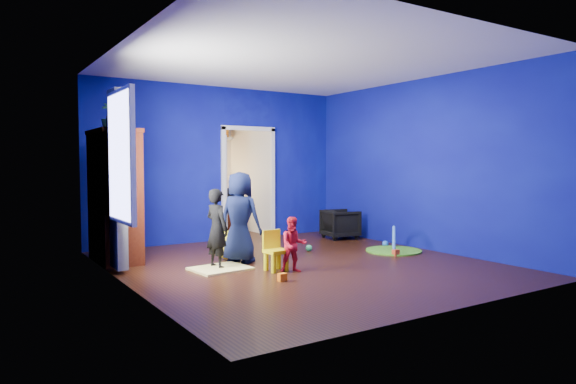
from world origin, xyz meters
TOP-DOWN VIEW (x-y plane):
  - floor at (0.00, 0.00)m, footprint 5.00×5.50m
  - ceiling at (0.00, 0.00)m, footprint 5.00×5.50m
  - wall_back at (0.00, 2.75)m, footprint 5.00×0.02m
  - wall_front at (0.00, -2.75)m, footprint 5.00×0.02m
  - wall_left at (-2.50, 0.00)m, footprint 0.02×5.50m
  - wall_right at (2.50, 0.00)m, footprint 0.02×5.50m
  - alcove at (0.60, 3.62)m, footprint 1.00×1.75m
  - armchair at (2.06, 1.69)m, footprint 0.72×0.71m
  - child_black at (-1.16, 0.38)m, footprint 0.35×0.46m
  - child_navy at (-0.68, 0.62)m, footprint 0.71×0.78m
  - toddler_red at (-0.40, -0.39)m, footprint 0.44×0.39m
  - vase at (-2.22, 1.38)m, footprint 0.24×0.24m
  - potted_plant at (-2.22, 1.90)m, footprint 0.28×0.28m
  - tv_armoire at (-2.22, 1.68)m, footprint 0.58×1.14m
  - crt_tv at (-2.18, 1.68)m, footprint 0.46×0.70m
  - yellow_blanket at (-1.16, 0.28)m, footprint 0.81×0.68m
  - hopper_ball at (-0.73, 0.87)m, footprint 0.45×0.45m
  - kid_chair at (-0.55, -0.19)m, footprint 0.29×0.29m
  - play_mat at (1.90, 0.07)m, footprint 0.92×0.92m
  - toy_arch at (1.90, 0.07)m, footprint 0.60×0.63m
  - window_left at (-2.48, 0.35)m, footprint 0.03×0.95m
  - curtain at (-2.37, 0.90)m, footprint 0.14×0.42m
  - doorway at (0.60, 2.75)m, footprint 1.16×0.10m
  - study_desk at (0.60, 4.26)m, footprint 0.88×0.44m
  - desk_monitor at (0.60, 4.38)m, footprint 0.40×0.05m
  - desk_lamp at (0.32, 4.32)m, footprint 0.14×0.14m
  - folding_chair at (0.60, 3.30)m, footprint 0.40×0.40m
  - book_shelf at (0.60, 4.37)m, footprint 0.88×0.24m
  - toy_0 at (1.63, -0.25)m, footprint 0.10×0.08m
  - toy_1 at (2.12, 0.50)m, footprint 0.11×0.11m
  - toy_2 at (-0.81, -0.76)m, footprint 0.10×0.08m
  - toy_3 at (0.73, 0.85)m, footprint 0.11×0.11m

SIDE VIEW (x-z plane):
  - floor at x=0.00m, z-range -0.01..0.01m
  - play_mat at x=1.90m, z-range 0.00..0.02m
  - yellow_blanket at x=-1.16m, z-range 0.00..0.03m
  - toy_arch at x=1.90m, z-range -0.39..0.43m
  - toy_0 at x=1.63m, z-range 0.00..0.10m
  - toy_2 at x=-0.81m, z-range 0.00..0.10m
  - toy_1 at x=2.12m, z-range 0.00..0.11m
  - toy_3 at x=0.73m, z-range 0.00..0.11m
  - hopper_ball at x=-0.73m, z-range 0.00..0.45m
  - kid_chair at x=-0.55m, z-range 0.00..0.50m
  - armchair at x=2.06m, z-range 0.00..0.57m
  - toddler_red at x=-0.40m, z-range 0.00..0.75m
  - study_desk at x=0.60m, z-range 0.00..0.75m
  - folding_chair at x=0.60m, z-range 0.00..0.92m
  - child_black at x=-1.16m, z-range 0.00..1.12m
  - child_navy at x=-0.68m, z-range 0.00..1.34m
  - desk_lamp at x=0.32m, z-range 0.86..1.00m
  - desk_monitor at x=0.60m, z-range 0.79..1.11m
  - tv_armoire at x=-2.22m, z-range 0.00..1.96m
  - crt_tv at x=-2.18m, z-range 0.75..1.29m
  - doorway at x=0.60m, z-range 0.00..2.10m
  - alcove at x=0.60m, z-range 0.00..2.50m
  - curtain at x=-2.37m, z-range 0.05..2.45m
  - wall_back at x=0.00m, z-range 0.00..2.90m
  - wall_front at x=0.00m, z-range 0.00..2.90m
  - wall_left at x=-2.50m, z-range 0.00..2.90m
  - wall_right at x=2.50m, z-range 0.00..2.90m
  - window_left at x=-2.48m, z-range 0.77..2.33m
  - book_shelf at x=0.60m, z-range 2.00..2.04m
  - vase at x=-2.22m, z-range 1.96..2.18m
  - potted_plant at x=-2.22m, z-range 1.96..2.38m
  - ceiling at x=0.00m, z-range 2.90..2.90m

